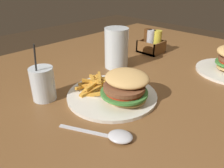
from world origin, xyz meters
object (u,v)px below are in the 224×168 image
object	(u,v)px
beer_glass	(116,49)
condiment_caddy	(151,43)
meal_plate_near	(119,90)
juice_glass	(43,85)
spoon	(117,136)

from	to	relation	value
beer_glass	condiment_caddy	world-z (taller)	beer_glass
meal_plate_near	juice_glass	size ratio (longest dim) A/B	1.56
meal_plate_near	condiment_caddy	distance (m)	0.48
beer_glass	spoon	distance (m)	0.45
beer_glass	spoon	bearing A→B (deg)	-46.13
beer_glass	juice_glass	xyz separation A→B (m)	(0.02, -0.34, -0.03)
beer_glass	juice_glass	distance (m)	0.34
spoon	condiment_caddy	bearing A→B (deg)	92.07
condiment_caddy	beer_glass	bearing A→B (deg)	-88.80
juice_glass	condiment_caddy	bearing A→B (deg)	92.33
beer_glass	juice_glass	bearing A→B (deg)	-86.84
meal_plate_near	beer_glass	bearing A→B (deg)	134.95
spoon	beer_glass	bearing A→B (deg)	107.32
beer_glass	spoon	world-z (taller)	beer_glass
meal_plate_near	spoon	size ratio (longest dim) A/B	1.54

